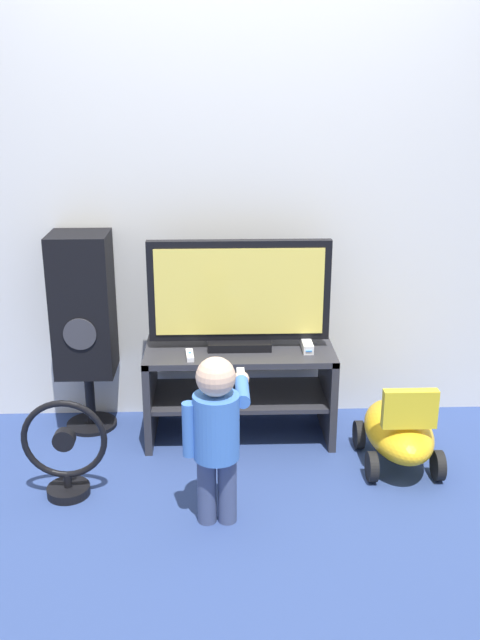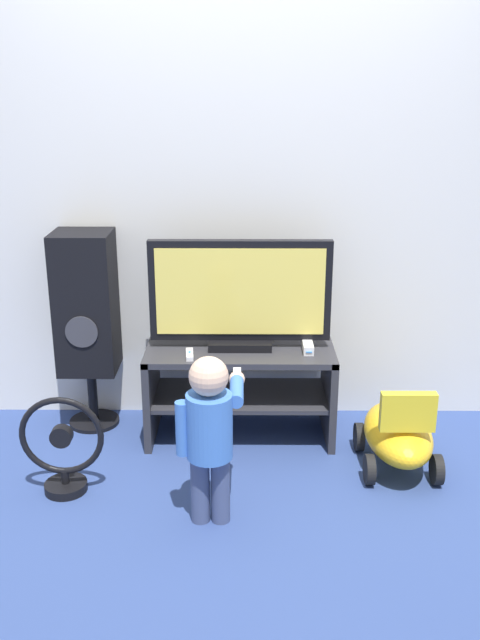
{
  "view_description": "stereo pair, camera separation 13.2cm",
  "coord_description": "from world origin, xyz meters",
  "px_view_note": "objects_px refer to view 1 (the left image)",
  "views": [
    {
      "loc": [
        -0.11,
        -3.12,
        1.76
      ],
      "look_at": [
        0.0,
        0.13,
        0.66
      ],
      "focal_mm": 40.0,
      "sensor_mm": 36.0,
      "label": 1
    },
    {
      "loc": [
        0.02,
        -3.12,
        1.76
      ],
      "look_at": [
        0.0,
        0.13,
        0.66
      ],
      "focal_mm": 40.0,
      "sensor_mm": 36.0,
      "label": 2
    }
  ],
  "objects_px": {
    "television": "(239,296)",
    "game_console": "(307,345)",
    "remote_primary": "(190,355)",
    "floor_fan": "(65,453)",
    "child": "(217,427)",
    "ride_on_toy": "(399,431)",
    "speaker_tower": "(83,309)"
  },
  "relations": [
    {
      "from": "television",
      "to": "game_console",
      "type": "height_order",
      "value": "television"
    },
    {
      "from": "remote_primary",
      "to": "floor_fan",
      "type": "relative_size",
      "value": 0.29
    },
    {
      "from": "child",
      "to": "ride_on_toy",
      "type": "relative_size",
      "value": 1.3
    },
    {
      "from": "floor_fan",
      "to": "ride_on_toy",
      "type": "xyz_separation_m",
      "value": [
        1.53,
        0.22,
        -0.04
      ]
    },
    {
      "from": "television",
      "to": "ride_on_toy",
      "type": "relative_size",
      "value": 1.59
    },
    {
      "from": "television",
      "to": "game_console",
      "type": "relative_size",
      "value": 5.48
    },
    {
      "from": "remote_primary",
      "to": "ride_on_toy",
      "type": "distance_m",
      "value": 1.06
    },
    {
      "from": "game_console",
      "to": "ride_on_toy",
      "type": "height_order",
      "value": "game_console"
    },
    {
      "from": "remote_primary",
      "to": "child",
      "type": "xyz_separation_m",
      "value": [
        0.13,
        -0.64,
        -0.06
      ]
    },
    {
      "from": "ride_on_toy",
      "to": "television",
      "type": "bearing_deg",
      "value": 154.8
    },
    {
      "from": "television",
      "to": "child",
      "type": "xyz_separation_m",
      "value": [
        -0.12,
        -0.78,
        -0.31
      ]
    },
    {
      "from": "game_console",
      "to": "speaker_tower",
      "type": "distance_m",
      "value": 1.14
    },
    {
      "from": "remote_primary",
      "to": "floor_fan",
      "type": "height_order",
      "value": "remote_primary"
    },
    {
      "from": "child",
      "to": "floor_fan",
      "type": "distance_m",
      "value": 0.73
    },
    {
      "from": "game_console",
      "to": "ride_on_toy",
      "type": "relative_size",
      "value": 0.29
    },
    {
      "from": "child",
      "to": "speaker_tower",
      "type": "relative_size",
      "value": 0.7
    },
    {
      "from": "child",
      "to": "ride_on_toy",
      "type": "height_order",
      "value": "child"
    },
    {
      "from": "speaker_tower",
      "to": "ride_on_toy",
      "type": "bearing_deg",
      "value": -16.2
    },
    {
      "from": "child",
      "to": "speaker_tower",
      "type": "distance_m",
      "value": 1.13
    },
    {
      "from": "remote_primary",
      "to": "ride_on_toy",
      "type": "bearing_deg",
      "value": -11.85
    },
    {
      "from": "television",
      "to": "speaker_tower",
      "type": "xyz_separation_m",
      "value": [
        -0.79,
        0.09,
        -0.09
      ]
    },
    {
      "from": "remote_primary",
      "to": "child",
      "type": "bearing_deg",
      "value": -78.67
    },
    {
      "from": "game_console",
      "to": "child",
      "type": "bearing_deg",
      "value": -121.85
    },
    {
      "from": "ride_on_toy",
      "to": "speaker_tower",
      "type": "bearing_deg",
      "value": 163.8
    },
    {
      "from": "television",
      "to": "floor_fan",
      "type": "xyz_separation_m",
      "value": [
        -0.78,
        -0.57,
        -0.54
      ]
    },
    {
      "from": "speaker_tower",
      "to": "floor_fan",
      "type": "relative_size",
      "value": 2.26
    },
    {
      "from": "remote_primary",
      "to": "television",
      "type": "bearing_deg",
      "value": 30.39
    },
    {
      "from": "child",
      "to": "game_console",
      "type": "bearing_deg",
      "value": 58.15
    },
    {
      "from": "remote_primary",
      "to": "ride_on_toy",
      "type": "xyz_separation_m",
      "value": [
        0.99,
        -0.21,
        -0.32
      ]
    },
    {
      "from": "television",
      "to": "remote_primary",
      "type": "xyz_separation_m",
      "value": [
        -0.24,
        -0.14,
        -0.26
      ]
    },
    {
      "from": "child",
      "to": "floor_fan",
      "type": "xyz_separation_m",
      "value": [
        -0.67,
        0.21,
        -0.22
      ]
    },
    {
      "from": "floor_fan",
      "to": "ride_on_toy",
      "type": "distance_m",
      "value": 1.55
    }
  ]
}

